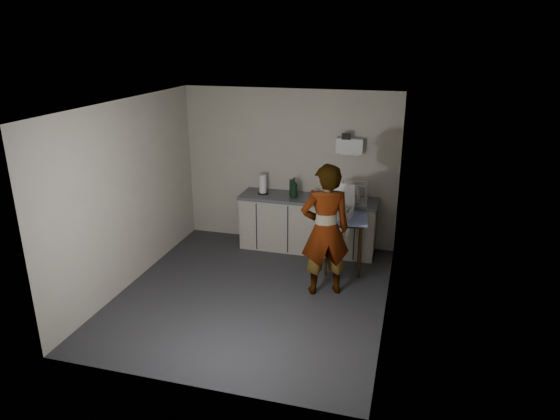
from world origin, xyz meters
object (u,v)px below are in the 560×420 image
(soap_bottle, at_px, (294,188))
(soda_can, at_px, (313,194))
(standing_man, at_px, (325,230))
(dark_bottle, at_px, (292,187))
(side_table, at_px, (344,223))
(dish_rack, at_px, (353,196))
(bakery_box, at_px, (341,210))
(kitchen_counter, at_px, (308,225))
(paper_towel, at_px, (263,185))

(soap_bottle, xyz_separation_m, soda_can, (0.30, 0.06, -0.10))
(standing_man, xyz_separation_m, dark_bottle, (-0.82, 1.41, 0.12))
(side_table, bearing_deg, dish_rack, 79.54)
(dish_rack, distance_m, bakery_box, 0.66)
(kitchen_counter, height_order, dish_rack, dish_rack)
(soap_bottle, relative_size, dark_bottle, 1.23)
(dish_rack, bearing_deg, standing_man, -97.71)
(side_table, distance_m, paper_towel, 1.61)
(side_table, distance_m, dish_rack, 0.67)
(side_table, bearing_deg, standing_man, -107.99)
(standing_man, distance_m, bakery_box, 0.75)
(kitchen_counter, bearing_deg, soap_bottle, -162.93)
(soap_bottle, xyz_separation_m, dark_bottle, (-0.06, 0.11, -0.03))
(dark_bottle, distance_m, bakery_box, 1.12)
(dish_rack, height_order, bakery_box, bakery_box)
(soap_bottle, bearing_deg, dish_rack, 6.16)
(paper_towel, xyz_separation_m, dish_rack, (1.49, 0.02, -0.08))
(soda_can, bearing_deg, standing_man, -71.29)
(soap_bottle, bearing_deg, side_table, -30.27)
(side_table, distance_m, soap_bottle, 1.10)
(soap_bottle, distance_m, dark_bottle, 0.13)
(standing_man, bearing_deg, bakery_box, -119.23)
(soap_bottle, distance_m, soda_can, 0.32)
(side_table, relative_size, dish_rack, 2.02)
(kitchen_counter, xyz_separation_m, dark_bottle, (-0.29, 0.04, 0.62))
(soda_can, relative_size, dark_bottle, 0.47)
(kitchen_counter, height_order, soda_can, soda_can)
(soap_bottle, bearing_deg, soda_can, 11.07)
(dish_rack, bearing_deg, side_table, -93.54)
(soda_can, xyz_separation_m, bakery_box, (0.55, -0.61, -0.01))
(soap_bottle, height_order, dish_rack, soap_bottle)
(kitchen_counter, relative_size, dark_bottle, 8.38)
(side_table, distance_m, standing_man, 0.80)
(paper_towel, distance_m, dish_rack, 1.50)
(standing_man, xyz_separation_m, soap_bottle, (-0.76, 1.30, 0.15))
(side_table, bearing_deg, bakery_box, -167.78)
(side_table, height_order, dark_bottle, dark_bottle)
(standing_man, xyz_separation_m, dish_rack, (0.19, 1.40, 0.06))
(soda_can, relative_size, dish_rack, 0.30)
(paper_towel, bearing_deg, soda_can, -1.43)
(kitchen_counter, distance_m, side_table, 0.96)
(soda_can, xyz_separation_m, dark_bottle, (-0.36, 0.05, 0.07))
(standing_man, distance_m, paper_towel, 1.90)
(paper_towel, bearing_deg, soap_bottle, -8.24)
(standing_man, height_order, dish_rack, standing_man)
(side_table, relative_size, dark_bottle, 3.22)
(bakery_box, bearing_deg, side_table, 27.01)
(standing_man, distance_m, dish_rack, 1.42)
(dish_rack, bearing_deg, kitchen_counter, -177.44)
(standing_man, relative_size, dark_bottle, 6.89)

